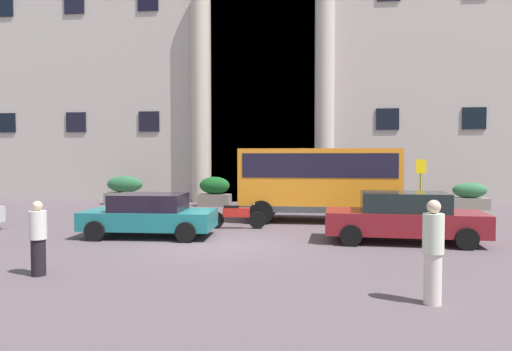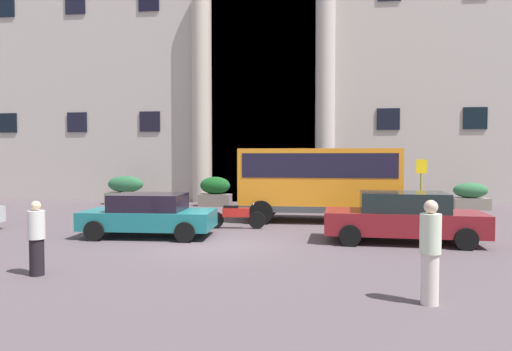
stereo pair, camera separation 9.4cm
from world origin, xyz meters
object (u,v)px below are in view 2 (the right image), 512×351
Objects in this scene: pedestrian_woman_with_bag at (36,238)px; hedge_planter_west at (286,193)px; parked_sedan_second at (403,217)px; hedge_planter_far_east at (380,196)px; motorcycle_far_end at (125,214)px; motorcycle_near_kerb at (235,216)px; bus_stop_sign at (421,181)px; scooter_by_planter at (369,219)px; hedge_planter_east at (126,191)px; orange_minibus at (319,178)px; hedge_planter_entrance_right at (470,196)px; pedestrian_woman_dark_dress at (430,252)px; white_taxi_kerbside at (149,215)px; hedge_planter_entrance_left at (215,192)px.

hedge_planter_west is at bearing -172.48° from pedestrian_woman_with_bag.
hedge_planter_west reaches higher than parked_sedan_second.
motorcycle_far_end is (-10.15, -7.36, -0.17)m from hedge_planter_far_east.
pedestrian_woman_with_bag reaches higher than motorcycle_near_kerb.
bus_stop_sign is 15.51m from pedestrian_woman_with_bag.
bus_stop_sign is at bearing -24.35° from hedge_planter_west.
scooter_by_planter is at bearing 156.34° from pedestrian_woman_with_bag.
bus_stop_sign is 3.41m from hedge_planter_far_east.
hedge_planter_east reaches higher than hedge_planter_west.
orange_minibus is 4.87m from bus_stop_sign.
pedestrian_woman_dark_dress is (-5.43, -15.43, 0.30)m from hedge_planter_entrance_right.
bus_stop_sign reaches higher than hedge_planter_west.
motorcycle_near_kerb is (-5.44, 1.96, -0.30)m from parked_sedan_second.
hedge_planter_west is at bearing -176.19° from hedge_planter_far_east.
hedge_planter_far_east is 12.68m from white_taxi_kerbside.
hedge_planter_far_east is at bearing 3.81° from hedge_planter_west.
pedestrian_woman_dark_dress is (-1.17, -15.46, 0.30)m from hedge_planter_far_east.
hedge_planter_east is at bearing 176.94° from hedge_planter_west.
orange_minibus reaches higher than parked_sedan_second.
white_taxi_kerbside is 7.88m from parked_sedan_second.
bus_stop_sign reaches higher than parked_sedan_second.
hedge_planter_west is at bearing 102.98° from scooter_by_planter.
hedge_planter_west is at bearing 108.62° from orange_minibus.
motorcycle_near_kerb is (-1.34, -7.17, -0.27)m from hedge_planter_west.
bus_stop_sign is 12.31m from motorcycle_far_end.
orange_minibus is 4.11× the size of hedge_planter_far_east.
orange_minibus reaches higher than motorcycle_near_kerb.
white_taxi_kerbside reaches higher than hedge_planter_entrance_right.
hedge_planter_entrance_right is 15.83m from white_taxi_kerbside.
parked_sedan_second is at bearing -117.14° from hedge_planter_entrance_right.
hedge_planter_entrance_left is 10.27m from scooter_by_planter.
hedge_planter_west is 8.94m from motorcycle_far_end.
white_taxi_kerbside is at bearing -145.58° from motorcycle_near_kerb.
motorcycle_near_kerb is 1.08× the size of scooter_by_planter.
motorcycle_far_end is (-5.49, -7.05, -0.27)m from hedge_planter_west.
hedge_planter_entrance_right is at bearing -0.28° from hedge_planter_far_east.
orange_minibus reaches higher than hedge_planter_far_east.
pedestrian_woman_dark_dress is at bearing -49.17° from motorcycle_far_end.
orange_minibus is 2.94× the size of motorcycle_near_kerb.
pedestrian_woman_dark_dress is at bearing -99.93° from scooter_by_planter.
pedestrian_woman_with_bag is (-6.04, -9.33, -0.89)m from orange_minibus.
white_taxi_kerbside is at bearing -112.43° from hedge_planter_west.
orange_minibus reaches higher than hedge_planter_entrance_right.
hedge_planter_west is 1.04× the size of scooter_by_planter.
hedge_planter_entrance_right is at bearing -0.56° from hedge_planter_east.
hedge_planter_entrance_left is 14.38m from pedestrian_woman_with_bag.
bus_stop_sign is 1.27× the size of scooter_by_planter.
pedestrian_woman_with_bag is (-8.52, -5.05, 0.05)m from parked_sedan_second.
hedge_planter_far_east is at bearing 113.58° from bus_stop_sign.
parked_sedan_second is 5.79m from motorcycle_near_kerb.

